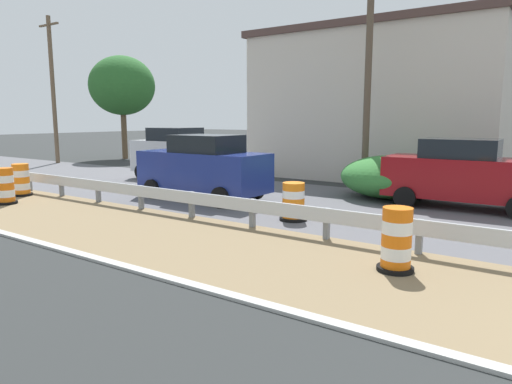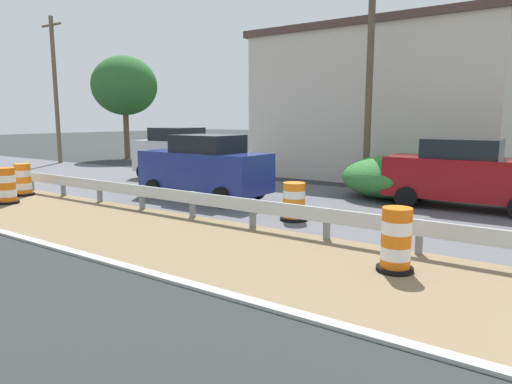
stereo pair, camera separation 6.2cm
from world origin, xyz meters
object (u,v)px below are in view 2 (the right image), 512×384
(traffic_barrel_nearest, at_px, (396,243))
(utility_pole_near, at_px, (370,68))
(car_trailing_near_lane, at_px, (180,154))
(car_distant_a, at_px, (466,174))
(traffic_barrel_close, at_px, (294,203))
(traffic_barrel_far, at_px, (23,181))
(traffic_barrel_mid, at_px, (7,187))
(utility_pole_mid, at_px, (55,88))
(car_lead_far_lane, at_px, (205,167))

(traffic_barrel_nearest, relative_size, utility_pole_near, 0.13)
(car_trailing_near_lane, bearing_deg, car_distant_a, -2.14)
(traffic_barrel_nearest, height_order, utility_pole_near, utility_pole_near)
(traffic_barrel_nearest, height_order, traffic_barrel_close, traffic_barrel_nearest)
(utility_pole_near, bearing_deg, traffic_barrel_close, -177.23)
(traffic_barrel_far, height_order, utility_pole_near, utility_pole_near)
(car_trailing_near_lane, bearing_deg, traffic_barrel_mid, -93.22)
(car_trailing_near_lane, bearing_deg, traffic_barrel_nearest, -31.83)
(traffic_barrel_nearest, xyz_separation_m, car_distant_a, (6.81, 0.20, 0.52))
(utility_pole_near, xyz_separation_m, utility_pole_mid, (0.03, 19.29, -0.02))
(car_distant_a, xyz_separation_m, utility_pole_mid, (1.32, 22.88, 3.36))
(traffic_barrel_mid, bearing_deg, utility_pole_near, -43.76)
(utility_pole_mid, bearing_deg, car_lead_far_lane, -106.26)
(traffic_barrel_nearest, bearing_deg, traffic_barrel_far, 87.67)
(car_distant_a, bearing_deg, utility_pole_mid, 174.82)
(traffic_barrel_close, xyz_separation_m, utility_pole_near, (5.58, 0.27, 3.95))
(traffic_barrel_mid, bearing_deg, car_trailing_near_lane, -1.42)
(car_lead_far_lane, height_order, utility_pole_near, utility_pole_near)
(traffic_barrel_far, bearing_deg, car_distant_a, -64.24)
(car_trailing_near_lane, xyz_separation_m, utility_pole_near, (1.21, -8.11, 3.28))
(traffic_barrel_close, bearing_deg, utility_pole_near, 2.77)
(traffic_barrel_close, height_order, utility_pole_near, utility_pole_near)
(car_distant_a, bearing_deg, traffic_barrel_mid, -150.05)
(car_trailing_near_lane, relative_size, car_lead_far_lane, 0.92)
(traffic_barrel_nearest, height_order, car_trailing_near_lane, car_trailing_near_lane)
(traffic_barrel_close, xyz_separation_m, traffic_barrel_far, (-1.97, 9.68, 0.05))
(traffic_barrel_mid, distance_m, utility_pole_near, 12.60)
(traffic_barrel_nearest, bearing_deg, car_distant_a, 1.70)
(traffic_barrel_far, xyz_separation_m, car_distant_a, (6.27, -13.00, 0.53))
(traffic_barrel_nearest, bearing_deg, traffic_barrel_close, 54.51)
(traffic_barrel_close, distance_m, utility_pole_mid, 20.72)
(car_lead_far_lane, xyz_separation_m, car_distant_a, (3.21, -7.36, -0.03))
(traffic_barrel_close, relative_size, car_trailing_near_lane, 0.24)
(traffic_barrel_nearest, distance_m, utility_pole_near, 9.74)
(traffic_barrel_nearest, relative_size, car_distant_a, 0.25)
(traffic_barrel_nearest, bearing_deg, utility_pole_near, 25.10)
(traffic_barrel_close, height_order, car_distant_a, car_distant_a)
(car_lead_far_lane, relative_size, utility_pole_mid, 0.53)
(traffic_barrel_nearest, height_order, utility_pole_mid, utility_pole_mid)
(traffic_barrel_mid, bearing_deg, car_distant_a, -58.16)
(utility_pole_near, bearing_deg, car_trailing_near_lane, 98.51)
(traffic_barrel_nearest, xyz_separation_m, car_trailing_near_lane, (6.88, 11.90, 0.61))
(traffic_barrel_nearest, relative_size, traffic_barrel_far, 1.02)
(traffic_barrel_nearest, height_order, car_lead_far_lane, car_lead_far_lane)
(traffic_barrel_mid, xyz_separation_m, utility_pole_mid, (8.69, 11.00, 3.87))
(traffic_barrel_close, bearing_deg, traffic_barrel_far, 101.53)
(traffic_barrel_close, relative_size, car_distant_a, 0.22)
(traffic_barrel_nearest, xyz_separation_m, utility_pole_near, (8.09, 3.79, 3.89))
(traffic_barrel_close, height_order, traffic_barrel_far, traffic_barrel_far)
(traffic_barrel_nearest, distance_m, traffic_barrel_far, 13.21)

